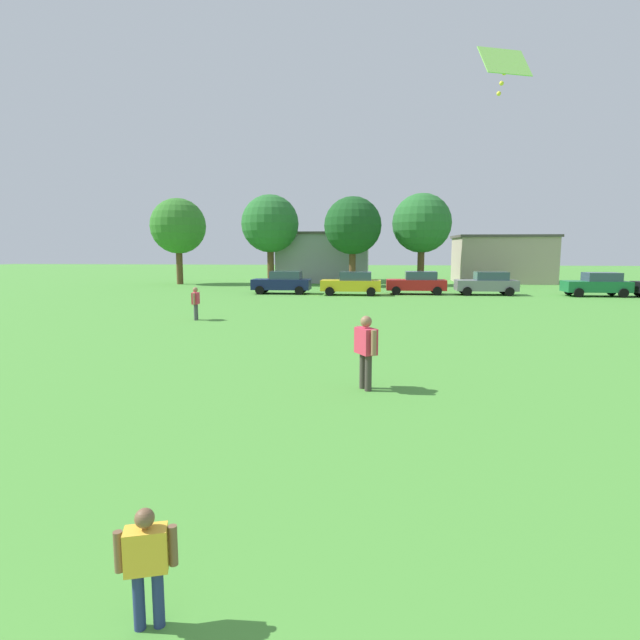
{
  "coord_description": "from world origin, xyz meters",
  "views": [
    {
      "loc": [
        1.45,
        0.62,
        3.29
      ],
      "look_at": [
        0.41,
        10.52,
        1.92
      ],
      "focal_mm": 28.9,
      "sensor_mm": 36.0,
      "label": 1
    }
  ],
  "objects_px": {
    "child_kite_flyer": "(147,558)",
    "tree_right": "(353,226)",
    "parked_car_red_2": "(417,283)",
    "adult_bystander": "(366,346)",
    "tree_far_right": "(422,223)",
    "parked_car_yellow_1": "(352,283)",
    "kite": "(504,64)",
    "parked_car_green_4": "(597,284)",
    "bystander_near_trees": "(196,301)",
    "tree_left": "(270,224)",
    "parked_car_gray_3": "(487,283)",
    "tree_far_left": "(178,226)",
    "parked_car_navy_0": "(283,282)"
  },
  "relations": [
    {
      "from": "parked_car_red_2",
      "to": "tree_far_left",
      "type": "bearing_deg",
      "value": -22.61
    },
    {
      "from": "tree_far_right",
      "to": "adult_bystander",
      "type": "bearing_deg",
      "value": -96.93
    },
    {
      "from": "kite",
      "to": "parked_car_green_4",
      "type": "xyz_separation_m",
      "value": [
        12.74,
        25.32,
        -6.57
      ]
    },
    {
      "from": "tree_far_left",
      "to": "child_kite_flyer",
      "type": "bearing_deg",
      "value": -69.2
    },
    {
      "from": "kite",
      "to": "parked_car_navy_0",
      "type": "height_order",
      "value": "kite"
    },
    {
      "from": "parked_car_red_2",
      "to": "parked_car_gray_3",
      "type": "xyz_separation_m",
      "value": [
        5.01,
        -0.06,
        0.0
      ]
    },
    {
      "from": "parked_car_green_4",
      "to": "parked_car_navy_0",
      "type": "bearing_deg",
      "value": 0.36
    },
    {
      "from": "parked_car_green_4",
      "to": "tree_left",
      "type": "xyz_separation_m",
      "value": [
        -25.34,
        10.01,
        4.78
      ]
    },
    {
      "from": "parked_car_green_4",
      "to": "tree_left",
      "type": "relative_size",
      "value": 0.52
    },
    {
      "from": "child_kite_flyer",
      "to": "parked_car_gray_3",
      "type": "xyz_separation_m",
      "value": [
        10.06,
        34.4,
        0.2
      ]
    },
    {
      "from": "child_kite_flyer",
      "to": "tree_far_right",
      "type": "bearing_deg",
      "value": 64.08
    },
    {
      "from": "parked_car_red_2",
      "to": "tree_right",
      "type": "height_order",
      "value": "tree_right"
    },
    {
      "from": "adult_bystander",
      "to": "parked_car_gray_3",
      "type": "height_order",
      "value": "adult_bystander"
    },
    {
      "from": "child_kite_flyer",
      "to": "kite",
      "type": "height_order",
      "value": "kite"
    },
    {
      "from": "child_kite_flyer",
      "to": "parked_car_green_4",
      "type": "distance_m",
      "value": 38.28
    },
    {
      "from": "parked_car_yellow_1",
      "to": "tree_right",
      "type": "height_order",
      "value": "tree_right"
    },
    {
      "from": "parked_car_green_4",
      "to": "tree_left",
      "type": "distance_m",
      "value": 27.66
    },
    {
      "from": "parked_car_green_4",
      "to": "parked_car_yellow_1",
      "type": "bearing_deg",
      "value": 2.54
    },
    {
      "from": "parked_car_green_4",
      "to": "tree_right",
      "type": "height_order",
      "value": "tree_right"
    },
    {
      "from": "parked_car_red_2",
      "to": "parked_car_gray_3",
      "type": "height_order",
      "value": "same"
    },
    {
      "from": "parked_car_yellow_1",
      "to": "tree_far_right",
      "type": "xyz_separation_m",
      "value": [
        5.79,
        10.58,
        4.74
      ]
    },
    {
      "from": "bystander_near_trees",
      "to": "parked_car_yellow_1",
      "type": "xyz_separation_m",
      "value": [
        6.69,
        14.05,
        -0.06
      ]
    },
    {
      "from": "parked_car_yellow_1",
      "to": "tree_left",
      "type": "distance_m",
      "value": 14.33
    },
    {
      "from": "adult_bystander",
      "to": "bystander_near_trees",
      "type": "height_order",
      "value": "adult_bystander"
    },
    {
      "from": "parked_car_red_2",
      "to": "tree_left",
      "type": "distance_m",
      "value": 16.75
    },
    {
      "from": "parked_car_green_4",
      "to": "tree_far_right",
      "type": "bearing_deg",
      "value": -40.73
    },
    {
      "from": "parked_car_gray_3",
      "to": "tree_far_right",
      "type": "height_order",
      "value": "tree_far_right"
    },
    {
      "from": "parked_car_gray_3",
      "to": "tree_left",
      "type": "distance_m",
      "value": 20.88
    },
    {
      "from": "parked_car_red_2",
      "to": "tree_left",
      "type": "bearing_deg",
      "value": -36.66
    },
    {
      "from": "child_kite_flyer",
      "to": "tree_right",
      "type": "height_order",
      "value": "tree_right"
    },
    {
      "from": "parked_car_navy_0",
      "to": "tree_left",
      "type": "xyz_separation_m",
      "value": [
        -2.95,
        10.15,
        4.78
      ]
    },
    {
      "from": "adult_bystander",
      "to": "tree_far_right",
      "type": "relative_size",
      "value": 0.21
    },
    {
      "from": "parked_car_red_2",
      "to": "kite",
      "type": "bearing_deg",
      "value": 89.38
    },
    {
      "from": "parked_car_gray_3",
      "to": "tree_far_left",
      "type": "distance_m",
      "value": 28.42
    },
    {
      "from": "parked_car_green_4",
      "to": "bystander_near_trees",
      "type": "bearing_deg",
      "value": 31.8
    },
    {
      "from": "parked_car_red_2",
      "to": "bystander_near_trees",
      "type": "bearing_deg",
      "value": 53.14
    },
    {
      "from": "kite",
      "to": "tree_left",
      "type": "xyz_separation_m",
      "value": [
        -12.6,
        35.33,
        -1.79
      ]
    },
    {
      "from": "child_kite_flyer",
      "to": "tree_left",
      "type": "bearing_deg",
      "value": 82.08
    },
    {
      "from": "child_kite_flyer",
      "to": "parked_car_red_2",
      "type": "relative_size",
      "value": 0.26
    },
    {
      "from": "bystander_near_trees",
      "to": "tree_far_left",
      "type": "distance_m",
      "value": 26.62
    },
    {
      "from": "bystander_near_trees",
      "to": "tree_right",
      "type": "height_order",
      "value": "tree_right"
    },
    {
      "from": "child_kite_flyer",
      "to": "kite",
      "type": "xyz_separation_m",
      "value": [
        4.77,
        8.72,
        6.77
      ]
    },
    {
      "from": "tree_far_right",
      "to": "parked_car_red_2",
      "type": "bearing_deg",
      "value": -96.42
    },
    {
      "from": "parked_car_green_4",
      "to": "adult_bystander",
      "type": "bearing_deg",
      "value": 58.85
    },
    {
      "from": "bystander_near_trees",
      "to": "tree_far_right",
      "type": "relative_size",
      "value": 0.19
    },
    {
      "from": "parked_car_green_4",
      "to": "tree_right",
      "type": "relative_size",
      "value": 0.54
    },
    {
      "from": "child_kite_flyer",
      "to": "adult_bystander",
      "type": "relative_size",
      "value": 0.63
    },
    {
      "from": "child_kite_flyer",
      "to": "tree_left",
      "type": "relative_size",
      "value": 0.13
    },
    {
      "from": "adult_bystander",
      "to": "tree_far_right",
      "type": "height_order",
      "value": "tree_far_right"
    },
    {
      "from": "adult_bystander",
      "to": "parked_car_navy_0",
      "type": "distance_m",
      "value": 26.78
    }
  ]
}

